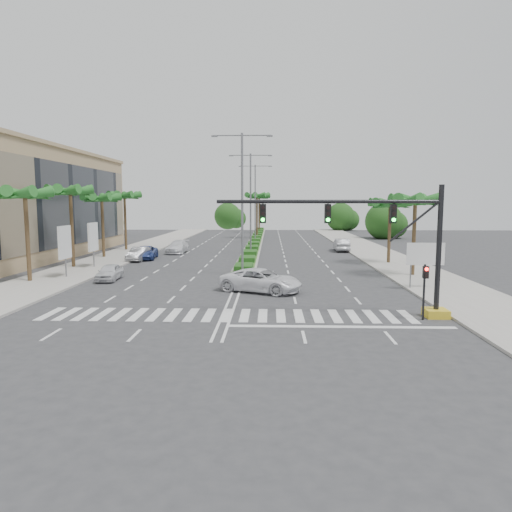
{
  "coord_description": "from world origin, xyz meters",
  "views": [
    {
      "loc": [
        2.43,
        -24.75,
        6.25
      ],
      "look_at": [
        1.53,
        2.88,
        3.0
      ],
      "focal_mm": 32.0,
      "sensor_mm": 36.0,
      "label": 1
    }
  ],
  "objects": [
    {
      "name": "palm_left_near",
      "position": [
        -16.5,
        10.0,
        6.69
      ],
      "size": [
        4.57,
        4.68,
        7.55
      ],
      "color": "brown",
      "rests_on": "ground"
    },
    {
      "name": "palm_left_far",
      "position": [
        -16.5,
        26.0,
        6.5
      ],
      "size": [
        4.57,
        4.68,
        7.35
      ],
      "color": "brown",
      "rests_on": "ground"
    },
    {
      "name": "ground",
      "position": [
        0.0,
        0.0,
        0.0
      ],
      "size": [
        160.0,
        160.0,
        0.0
      ],
      "primitive_type": "plane",
      "color": "#333335",
      "rests_on": "ground"
    },
    {
      "name": "palm_right_far",
      "position": [
        14.5,
        22.0,
        5.91
      ],
      "size": [
        4.57,
        4.68,
        6.75
      ],
      "color": "brown",
      "rests_on": "ground"
    },
    {
      "name": "car_parked_d",
      "position": [
        -9.16,
        31.32,
        0.75
      ],
      "size": [
        2.35,
        5.28,
        1.51
      ],
      "primitive_type": "imported",
      "rotation": [
        0.0,
        0.0,
        -0.05
      ],
      "color": "white",
      "rests_on": "ground"
    },
    {
      "name": "streetlight_mid",
      "position": [
        0.0,
        30.0,
        6.81
      ],
      "size": [
        5.1,
        0.25,
        12.0
      ],
      "color": "slate",
      "rests_on": "ground"
    },
    {
      "name": "car_crossing",
      "position": [
        1.77,
        6.89,
        0.81
      ],
      "size": [
        6.38,
        4.76,
        1.61
      ],
      "primitive_type": "imported",
      "rotation": [
        0.0,
        0.0,
        1.16
      ],
      "color": "white",
      "rests_on": "ground"
    },
    {
      "name": "palm_median_b",
      "position": [
        0.0,
        70.0,
        7.17
      ],
      "size": [
        4.57,
        4.68,
        8.05
      ],
      "color": "brown",
      "rests_on": "ground"
    },
    {
      "name": "footpath_left",
      "position": [
        -15.2,
        20.0,
        0.07
      ],
      "size": [
        6.0,
        120.0,
        0.15
      ],
      "primitive_type": "cube",
      "color": "gray",
      "rests_on": "ground"
    },
    {
      "name": "palm_right_near",
      "position": [
        14.5,
        14.0,
        6.2
      ],
      "size": [
        4.57,
        4.68,
        7.05
      ],
      "color": "brown",
      "rests_on": "ground"
    },
    {
      "name": "median_grass",
      "position": [
        0.0,
        45.0,
        0.22
      ],
      "size": [
        1.8,
        75.0,
        0.04
      ],
      "primitive_type": "cube",
      "color": "#2A6021",
      "rests_on": "median"
    },
    {
      "name": "direction_sign",
      "position": [
        13.5,
        7.99,
        2.45
      ],
      "size": [
        2.7,
        0.11,
        3.4
      ],
      "color": "slate",
      "rests_on": "ground"
    },
    {
      "name": "building",
      "position": [
        -26.0,
        26.0,
        6.0
      ],
      "size": [
        12.0,
        36.0,
        12.0
      ],
      "primitive_type": "cube",
      "color": "tan",
      "rests_on": "ground"
    },
    {
      "name": "signal_gantry",
      "position": [
        9.27,
        -0.0,
        3.46
      ],
      "size": [
        12.6,
        1.2,
        7.2
      ],
      "color": "gold",
      "rests_on": "ground"
    },
    {
      "name": "palm_left_end",
      "position": [
        -16.5,
        34.0,
        6.88
      ],
      "size": [
        4.57,
        4.68,
        7.75
      ],
      "color": "brown",
      "rests_on": "ground"
    },
    {
      "name": "footpath_right",
      "position": [
        15.2,
        20.0,
        0.07
      ],
      "size": [
        6.0,
        120.0,
        0.15
      ],
      "primitive_type": "cube",
      "color": "gray",
      "rests_on": "ground"
    },
    {
      "name": "car_parked_b",
      "position": [
        -11.8,
        23.73,
        0.73
      ],
      "size": [
        1.85,
        4.52,
        1.46
      ],
      "primitive_type": "imported",
      "rotation": [
        0.0,
        0.0,
        -0.07
      ],
      "color": "#A0A0A4",
      "rests_on": "ground"
    },
    {
      "name": "pedestrian_signal",
      "position": [
        10.6,
        -0.68,
        2.04
      ],
      "size": [
        0.28,
        0.36,
        3.0
      ],
      "color": "black",
      "rests_on": "ground"
    },
    {
      "name": "billboard_near",
      "position": [
        -14.5,
        12.0,
        2.96
      ],
      "size": [
        0.18,
        2.1,
        4.35
      ],
      "color": "slate",
      "rests_on": "ground"
    },
    {
      "name": "billboard_far",
      "position": [
        -14.5,
        18.0,
        2.96
      ],
      "size": [
        0.18,
        2.1,
        4.35
      ],
      "color": "slate",
      "rests_on": "ground"
    },
    {
      "name": "car_parked_c",
      "position": [
        -11.54,
        25.07,
        0.72
      ],
      "size": [
        2.94,
        5.4,
        1.44
      ],
      "primitive_type": "imported",
      "rotation": [
        0.0,
        0.0,
        0.11
      ],
      "color": "navy",
      "rests_on": "ground"
    },
    {
      "name": "palm_left_mid",
      "position": [
        -16.5,
        18.0,
        7.08
      ],
      "size": [
        4.57,
        4.68,
        7.95
      ],
      "color": "brown",
      "rests_on": "ground"
    },
    {
      "name": "median",
      "position": [
        0.0,
        45.0,
        0.1
      ],
      "size": [
        2.2,
        75.0,
        0.2
      ],
      "primitive_type": "cube",
      "color": "gray",
      "rests_on": "ground"
    },
    {
      "name": "streetlight_far",
      "position": [
        0.0,
        46.0,
        6.81
      ],
      "size": [
        5.1,
        0.25,
        12.0
      ],
      "color": "slate",
      "rests_on": "ground"
    },
    {
      "name": "streetlight_near",
      "position": [
        0.0,
        14.0,
        6.81
      ],
      "size": [
        5.1,
        0.25,
        12.0
      ],
      "color": "slate",
      "rests_on": "ground"
    },
    {
      "name": "palm_median_a",
      "position": [
        0.0,
        55.0,
        7.17
      ],
      "size": [
        4.57,
        4.68,
        8.05
      ],
      "color": "brown",
      "rests_on": "ground"
    },
    {
      "name": "car_parked_a",
      "position": [
        -10.59,
        11.24,
        0.66
      ],
      "size": [
        1.76,
        3.92,
        1.31
      ],
      "primitive_type": "imported",
      "rotation": [
        0.0,
        0.0,
        0.06
      ],
      "color": "silver",
      "rests_on": "ground"
    },
    {
      "name": "car_right",
      "position": [
        11.57,
        34.22,
        0.81
      ],
      "size": [
        1.87,
        4.99,
        1.63
      ],
      "primitive_type": "imported",
      "rotation": [
        0.0,
        0.0,
        3.11
      ],
      "color": "#A2A2A7",
      "rests_on": "ground"
    }
  ]
}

